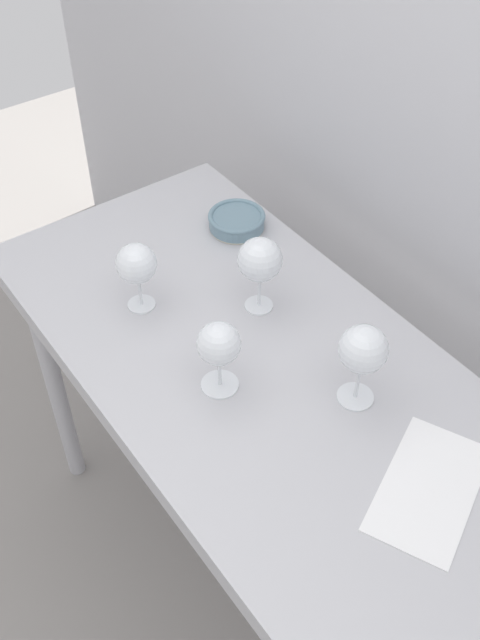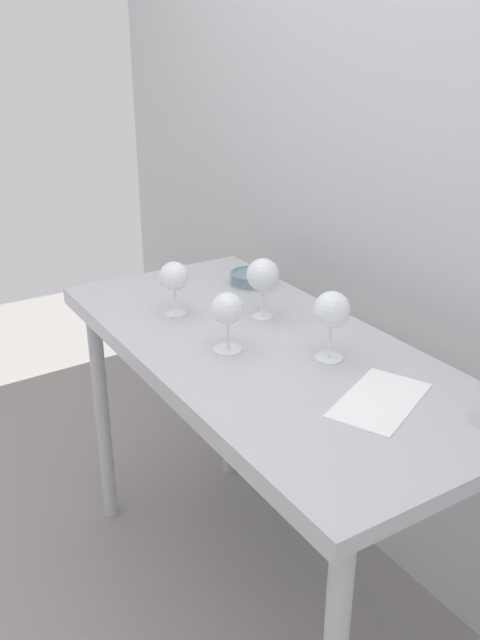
# 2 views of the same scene
# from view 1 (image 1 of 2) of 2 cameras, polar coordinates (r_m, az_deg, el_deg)

# --- Properties ---
(ground_plane) EXTENTS (6.00, 6.00, 0.00)m
(ground_plane) POSITION_cam_1_polar(r_m,az_deg,el_deg) (2.24, 1.65, -19.19)
(ground_plane) COLOR gray
(back_wall) EXTENTS (3.80, 0.04, 2.60)m
(back_wall) POSITION_cam_1_polar(r_m,az_deg,el_deg) (1.53, 17.97, 14.81)
(back_wall) COLOR #BBBBC0
(back_wall) RESTS_ON ground_plane
(steel_counter) EXTENTS (1.40, 0.65, 0.90)m
(steel_counter) POSITION_cam_1_polar(r_m,az_deg,el_deg) (1.57, 2.07, -6.33)
(steel_counter) COLOR #B7B7BC
(steel_counter) RESTS_ON ground_plane
(wine_glass_near_center) EXTENTS (0.08, 0.08, 0.16)m
(wine_glass_near_center) POSITION_cam_1_polar(r_m,az_deg,el_deg) (1.37, -1.66, -2.01)
(wine_glass_near_center) COLOR white
(wine_glass_near_center) RESTS_ON steel_counter
(wine_glass_far_left) EXTENTS (0.10, 0.10, 0.18)m
(wine_glass_far_left) POSITION_cam_1_polar(r_m,az_deg,el_deg) (1.53, 1.55, 4.60)
(wine_glass_far_left) COLOR white
(wine_glass_far_left) RESTS_ON steel_counter
(wine_glass_far_right) EXTENTS (0.09, 0.09, 0.18)m
(wine_glass_far_right) POSITION_cam_1_polar(r_m,az_deg,el_deg) (1.36, 9.52, -2.38)
(wine_glass_far_right) COLOR white
(wine_glass_far_right) RESTS_ON steel_counter
(wine_glass_near_left) EXTENTS (0.09, 0.09, 0.16)m
(wine_glass_near_left) POSITION_cam_1_polar(r_m,az_deg,el_deg) (1.56, -8.02, 4.24)
(wine_glass_near_left) COLOR white
(wine_glass_near_left) RESTS_ON steel_counter
(tasting_sheet_upper) EXTENTS (0.25, 0.31, 0.00)m
(tasting_sheet_upper) POSITION_cam_1_polar(r_m,az_deg,el_deg) (1.36, 14.43, -12.50)
(tasting_sheet_upper) COLOR white
(tasting_sheet_upper) RESTS_ON steel_counter
(tasting_bowl) EXTENTS (0.14, 0.14, 0.04)m
(tasting_bowl) POSITION_cam_1_polar(r_m,az_deg,el_deg) (1.81, -0.26, 7.71)
(tasting_bowl) COLOR beige
(tasting_bowl) RESTS_ON steel_counter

